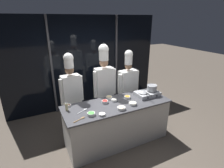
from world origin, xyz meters
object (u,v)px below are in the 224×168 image
prep_bowl_chicken (121,108)px  prep_bowl_ginger (109,97)px  prep_bowl_carrots (127,97)px  frying_pan (143,92)px  stock_pot (152,88)px  prep_bowl_rice (102,114)px  prep_bowl_scallions (91,114)px  chef_line (128,82)px  prep_bowl_bell_pepper (105,102)px  serving_spoon_solid (81,118)px  squeeze_bottle_oil (67,106)px  prep_bowl_noodles (133,103)px  serving_spoon_slotted (84,110)px  prep_bowl_garlic (114,100)px  chef_sous (104,81)px  chef_head (71,88)px  portable_stove (147,94)px

prep_bowl_chicken → prep_bowl_ginger: bearing=90.3°
prep_bowl_carrots → frying_pan: bearing=-14.3°
stock_pot → prep_bowl_rice: 1.45m
prep_bowl_scallions → chef_line: size_ratio=0.08×
prep_bowl_bell_pepper → serving_spoon_solid: (-0.63, -0.38, -0.03)m
frying_pan → prep_bowl_rice: (-1.15, -0.34, -0.10)m
prep_bowl_scallions → prep_bowl_carrots: prep_bowl_scallions is taller
prep_bowl_bell_pepper → serving_spoon_solid: prep_bowl_bell_pepper is taller
prep_bowl_chicken → chef_line: bearing=53.0°
squeeze_bottle_oil → prep_bowl_carrots: 1.34m
prep_bowl_carrots → prep_bowl_noodles: (-0.07, -0.33, 0.00)m
stock_pot → prep_bowl_ginger: bearing=165.9°
frying_pan → prep_bowl_chicken: frying_pan is taller
prep_bowl_ginger → serving_spoon_slotted: bearing=-158.5°
squeeze_bottle_oil → prep_bowl_bell_pepper: bearing=-2.7°
squeeze_bottle_oil → chef_line: (1.72, 0.57, 0.02)m
stock_pot → serving_spoon_slotted: size_ratio=1.07×
squeeze_bottle_oil → prep_bowl_ginger: 0.97m
squeeze_bottle_oil → prep_bowl_ginger: bearing=6.8°
serving_spoon_solid → prep_bowl_garlic: bearing=23.6°
serving_spoon_slotted → prep_bowl_noodles: bearing=-13.1°
prep_bowl_noodles → chef_sous: chef_sous is taller
prep_bowl_ginger → chef_line: 0.88m
chef_sous → prep_bowl_chicken: bearing=86.3°
chef_head → prep_bowl_carrots: bearing=144.5°
serving_spoon_solid → chef_sous: bearing=46.9°
stock_pot → portable_stove: bearing=-179.9°
frying_pan → prep_bowl_noodles: bearing=-151.0°
stock_pot → prep_bowl_carrots: (-0.60, 0.09, -0.15)m
prep_bowl_chicken → chef_sous: bearing=86.6°
prep_bowl_bell_pepper → prep_bowl_rice: size_ratio=1.12×
stock_pot → chef_line: chef_line is taller
prep_bowl_chicken → chef_line: size_ratio=0.09×
stock_pot → prep_bowl_noodles: 0.73m
squeeze_bottle_oil → serving_spoon_slotted: 0.34m
frying_pan → chef_head: size_ratio=0.21×
prep_bowl_bell_pepper → prep_bowl_chicken: size_ratio=0.83×
prep_bowl_rice → serving_spoon_slotted: bearing=126.0°
squeeze_bottle_oil → prep_bowl_noodles: (1.27, -0.37, -0.06)m
prep_bowl_noodles → prep_bowl_ginger: 0.57m
prep_bowl_scallions → serving_spoon_solid: 0.20m
prep_bowl_noodles → prep_bowl_rice: bearing=-172.0°
portable_stove → prep_bowl_rice: (-1.28, -0.34, -0.03)m
prep_bowl_scallions → chef_sous: 1.13m
prep_bowl_garlic → prep_bowl_bell_pepper: size_ratio=0.86×
frying_pan → portable_stove: bearing=2.1°
portable_stove → prep_bowl_garlic: size_ratio=4.56×
prep_bowl_garlic → prep_bowl_ginger: size_ratio=0.80×
prep_bowl_bell_pepper → portable_stove: bearing=-5.2°
portable_stove → chef_line: bearing=98.0°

